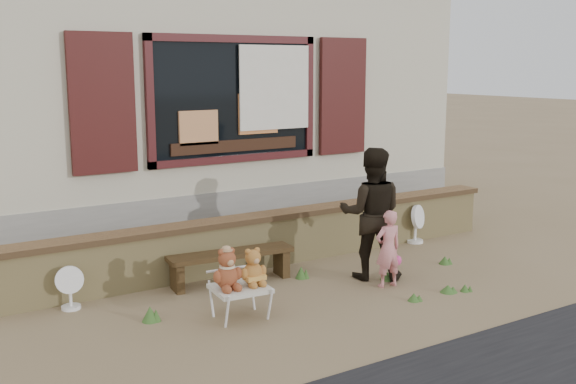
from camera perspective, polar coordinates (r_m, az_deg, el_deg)
ground at (r=7.89m, az=2.34°, el=-7.85°), size 80.00×80.00×0.00m
shopfront at (r=11.47m, az=-10.48°, el=7.99°), size 8.04×5.13×4.00m
brick_wall at (r=8.60m, az=-1.42°, el=-3.90°), size 7.10×0.36×0.67m
bench at (r=7.89m, az=-4.84°, el=-5.75°), size 1.51×0.46×0.38m
folding_chair at (r=6.82m, az=-4.07°, el=-8.23°), size 0.58×0.52×0.33m
teddy_bear_left at (r=6.69m, az=-5.21°, el=-6.44°), size 0.33×0.29×0.42m
teddy_bear_right at (r=6.80m, az=-3.01°, el=-6.27°), size 0.30×0.27×0.39m
child at (r=7.78m, az=8.46°, el=-4.77°), size 0.35×0.25×0.90m
adult at (r=8.00m, az=7.07°, el=-1.83°), size 0.97×0.93×1.57m
fan_left at (r=7.42m, az=-17.98°, el=-7.68°), size 0.30×0.20×0.47m
fan_right at (r=9.79m, az=10.74°, el=-2.65°), size 0.36×0.24×0.55m
grass_tufts at (r=7.71m, az=3.81°, el=-7.84°), size 4.06×1.62×0.16m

